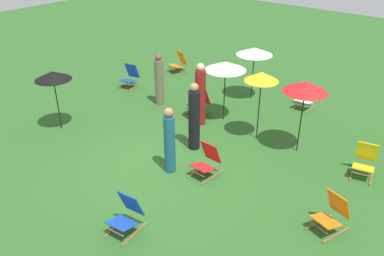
% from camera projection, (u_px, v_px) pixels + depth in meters
% --- Properties ---
extents(ground_plane, '(40.00, 40.00, 0.00)m').
position_uv_depth(ground_plane, '(162.00, 163.00, 10.19)').
color(ground_plane, '#2D6026').
extents(deckchair_0, '(0.62, 0.84, 0.83)m').
position_uv_depth(deckchair_0, '(130.00, 77.00, 14.52)').
color(deckchair_0, olive).
rests_on(deckchair_0, ground).
extents(deckchair_1, '(0.62, 0.84, 0.83)m').
position_uv_depth(deckchair_1, '(365.00, 161.00, 9.59)').
color(deckchair_1, olive).
rests_on(deckchair_1, ground).
extents(deckchair_2, '(0.69, 0.87, 0.83)m').
position_uv_depth(deckchair_2, '(332.00, 214.00, 7.90)').
color(deckchair_2, olive).
rests_on(deckchair_2, ground).
extents(deckchair_3, '(0.48, 0.76, 0.83)m').
position_uv_depth(deckchair_3, '(306.00, 97.00, 12.91)').
color(deckchair_3, olive).
rests_on(deckchair_3, ground).
extents(deckchair_4, '(0.51, 0.78, 0.83)m').
position_uv_depth(deckchair_4, '(207.00, 161.00, 9.59)').
color(deckchair_4, olive).
rests_on(deckchair_4, ground).
extents(deckchair_5, '(0.56, 0.81, 0.83)m').
position_uv_depth(deckchair_5, '(200.00, 102.00, 12.56)').
color(deckchair_5, olive).
rests_on(deckchair_5, ground).
extents(deckchair_7, '(0.56, 0.81, 0.83)m').
position_uv_depth(deckchair_7, '(127.00, 215.00, 7.88)').
color(deckchair_7, olive).
rests_on(deckchair_7, ground).
extents(deckchair_8, '(0.68, 0.87, 0.83)m').
position_uv_depth(deckchair_8, '(179.00, 63.00, 15.85)').
color(deckchair_8, olive).
rests_on(deckchair_8, ground).
extents(umbrella_0, '(1.01, 1.01, 1.76)m').
position_uv_depth(umbrella_0, '(53.00, 76.00, 11.06)').
color(umbrella_0, black).
rests_on(umbrella_0, ground).
extents(umbrella_1, '(1.12, 1.12, 1.97)m').
position_uv_depth(umbrella_1, '(306.00, 87.00, 9.87)').
color(umbrella_1, black).
rests_on(umbrella_1, ground).
extents(umbrella_2, '(0.91, 0.91, 1.96)m').
position_uv_depth(umbrella_2, '(262.00, 77.00, 10.44)').
color(umbrella_2, black).
rests_on(umbrella_2, ground).
extents(umbrella_3, '(1.17, 1.17, 1.77)m').
position_uv_depth(umbrella_3, '(255.00, 51.00, 12.96)').
color(umbrella_3, black).
rests_on(umbrella_3, ground).
extents(umbrella_4, '(1.20, 1.20, 1.84)m').
position_uv_depth(umbrella_4, '(225.00, 66.00, 11.54)').
color(umbrella_4, black).
rests_on(umbrella_4, ground).
extents(person_0, '(0.33, 0.33, 1.69)m').
position_uv_depth(person_0, '(170.00, 141.00, 9.50)').
color(person_0, '#195972').
rests_on(person_0, ground).
extents(person_1, '(0.29, 0.29, 1.69)m').
position_uv_depth(person_1, '(159.00, 81.00, 12.95)').
color(person_1, '#72664C').
rests_on(person_1, ground).
extents(person_2, '(0.40, 0.40, 1.86)m').
position_uv_depth(person_2, '(194.00, 118.00, 10.43)').
color(person_2, black).
rests_on(person_2, ground).
extents(person_3, '(0.37, 0.37, 1.89)m').
position_uv_depth(person_3, '(200.00, 96.00, 11.68)').
color(person_3, maroon).
rests_on(person_3, ground).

